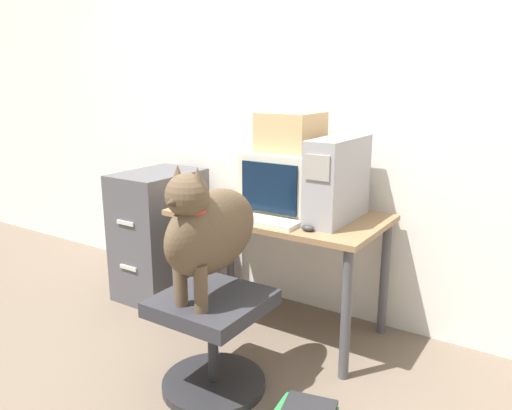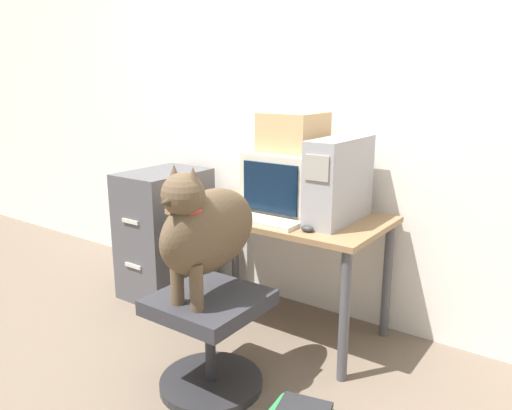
# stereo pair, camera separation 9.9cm
# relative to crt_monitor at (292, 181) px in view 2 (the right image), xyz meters

# --- Properties ---
(ground_plane) EXTENTS (12.00, 12.00, 0.00)m
(ground_plane) POSITION_rel_crt_monitor_xyz_m (-0.02, -0.40, -0.87)
(ground_plane) COLOR #6B5B4C
(wall_back) EXTENTS (8.00, 0.05, 2.60)m
(wall_back) POSITION_rel_crt_monitor_xyz_m (-0.02, 0.31, 0.43)
(wall_back) COLOR silver
(wall_back) RESTS_ON ground_plane
(desk) EXTENTS (1.18, 0.64, 0.70)m
(desk) POSITION_rel_crt_monitor_xyz_m (-0.02, -0.08, -0.27)
(desk) COLOR olive
(desk) RESTS_ON ground_plane
(crt_monitor) EXTENTS (0.41, 0.46, 0.34)m
(crt_monitor) POSITION_rel_crt_monitor_xyz_m (0.00, 0.00, 0.00)
(crt_monitor) COLOR beige
(crt_monitor) RESTS_ON desk
(pc_tower) EXTENTS (0.17, 0.49, 0.44)m
(pc_tower) POSITION_rel_crt_monitor_xyz_m (0.31, -0.05, 0.05)
(pc_tower) COLOR #99999E
(pc_tower) RESTS_ON desk
(keyboard) EXTENTS (0.45, 0.15, 0.03)m
(keyboard) POSITION_rel_crt_monitor_xyz_m (-0.01, -0.31, -0.16)
(keyboard) COLOR beige
(keyboard) RESTS_ON desk
(computer_mouse) EXTENTS (0.07, 0.04, 0.03)m
(computer_mouse) POSITION_rel_crt_monitor_xyz_m (0.28, -0.31, -0.15)
(computer_mouse) COLOR #333333
(computer_mouse) RESTS_ON desk
(office_chair) EXTENTS (0.49, 0.49, 0.47)m
(office_chair) POSITION_rel_crt_monitor_xyz_m (0.03, -0.76, -0.60)
(office_chair) COLOR #262628
(office_chair) RESTS_ON ground_plane
(dog) EXTENTS (0.21, 0.58, 0.62)m
(dog) POSITION_rel_crt_monitor_xyz_m (0.03, -0.78, -0.08)
(dog) COLOR brown
(dog) RESTS_ON office_chair
(filing_cabinet) EXTENTS (0.41, 0.59, 0.84)m
(filing_cabinet) POSITION_rel_crt_monitor_xyz_m (-0.94, -0.09, -0.45)
(filing_cabinet) COLOR #4C4C51
(filing_cabinet) RESTS_ON ground_plane
(cardboard_box) EXTENTS (0.30, 0.31, 0.21)m
(cardboard_box) POSITION_rel_crt_monitor_xyz_m (-0.00, 0.00, 0.28)
(cardboard_box) COLOR tan
(cardboard_box) RESTS_ON crt_monitor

